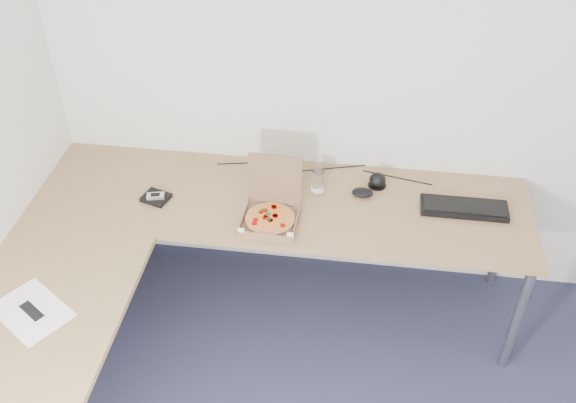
# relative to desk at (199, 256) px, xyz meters

# --- Properties ---
(room_shell) EXTENTS (3.50, 3.50, 2.50)m
(room_shell) POSITION_rel_desk_xyz_m (0.82, -0.97, 0.55)
(room_shell) COLOR silver
(room_shell) RESTS_ON ground
(desk) EXTENTS (2.50, 2.20, 0.73)m
(desk) POSITION_rel_desk_xyz_m (0.00, 0.00, 0.00)
(desk) COLOR #A17C4F
(desk) RESTS_ON ground
(pizza_box) EXTENTS (0.27, 0.31, 0.27)m
(pizza_box) POSITION_rel_desk_xyz_m (0.29, 0.26, 0.06)
(pizza_box) COLOR #876245
(pizza_box) RESTS_ON desk
(drinking_glass) EXTENTS (0.07, 0.07, 0.12)m
(drinking_glass) POSITION_rel_desk_xyz_m (0.50, 0.53, 0.09)
(drinking_glass) COLOR white
(drinking_glass) RESTS_ON desk
(keyboard) EXTENTS (0.43, 0.15, 0.03)m
(keyboard) POSITION_rel_desk_xyz_m (1.23, 0.47, 0.04)
(keyboard) COLOR black
(keyboard) RESTS_ON desk
(mouse) EXTENTS (0.12, 0.08, 0.04)m
(mouse) POSITION_rel_desk_xyz_m (0.73, 0.51, 0.05)
(mouse) COLOR black
(mouse) RESTS_ON desk
(wallet) EXTENTS (0.15, 0.14, 0.02)m
(wallet) POSITION_rel_desk_xyz_m (-0.30, 0.34, 0.04)
(wallet) COLOR black
(wallet) RESTS_ON desk
(phone) EXTENTS (0.09, 0.06, 0.02)m
(phone) POSITION_rel_desk_xyz_m (-0.30, 0.33, 0.06)
(phone) COLOR #B2B5BA
(phone) RESTS_ON wallet
(paper_sheet) EXTENTS (0.40, 0.37, 0.00)m
(paper_sheet) POSITION_rel_desk_xyz_m (-0.60, -0.45, 0.03)
(paper_sheet) COLOR white
(paper_sheet) RESTS_ON desk
(dome_speaker) EXTENTS (0.10, 0.10, 0.08)m
(dome_speaker) POSITION_rel_desk_xyz_m (0.80, 0.61, 0.07)
(dome_speaker) COLOR black
(dome_speaker) RESTS_ON desk
(cable_bundle) EXTENTS (0.55, 0.11, 0.01)m
(cable_bundle) POSITION_rel_desk_xyz_m (0.49, 0.71, 0.03)
(cable_bundle) COLOR black
(cable_bundle) RESTS_ON desk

